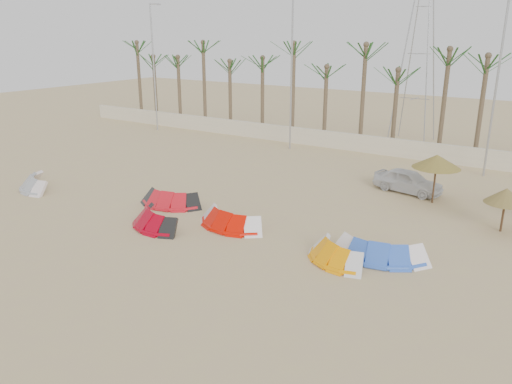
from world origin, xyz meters
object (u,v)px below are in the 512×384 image
Objects in this scene: kite_red_mid at (159,217)px; kite_orange at (338,250)px; kite_grey at (40,181)px; kite_blue at (383,247)px; parasol_mid at (506,196)px; car at (408,181)px; parasol_left at (437,161)px; kite_red_left at (174,197)px; kite_red_right at (234,217)px.

kite_orange is (8.54, 1.13, -0.00)m from kite_red_mid.
kite_grey is at bearing -178.12° from kite_orange.
parasol_mid is at bearing 56.96° from kite_blue.
car is (-0.35, 10.29, 0.24)m from kite_orange.
parasol_left is (-0.06, 7.92, 1.85)m from kite_blue.
kite_grey is 8.73m from kite_red_left.
kite_red_left is at bearing 179.03° from kite_blue.
kite_grey is at bearing 176.94° from kite_red_mid.
kite_red_left and kite_red_right have the same top height.
kite_blue is at bearing -123.04° from parasol_mid.
car is at bearing 146.81° from parasol_left.
kite_grey is 1.02× the size of kite_red_right.
kite_orange is 9.47m from parasol_left.
parasol_left reaches higher than kite_red_right.
kite_red_right is (4.35, -0.72, 0.00)m from kite_red_left.
parasol_left is 0.68× the size of car.
car is (5.26, 9.54, 0.24)m from kite_red_right.
parasol_left is at bearing 34.39° from kite_red_left.
kite_grey is 24.61m from parasol_mid.
kite_red_left is 13.80m from parasol_left.
car is (-1.68, 1.10, -1.61)m from parasol_left.
parasol_mid is (23.43, 7.42, 1.29)m from kite_grey.
kite_orange is at bearing -7.59° from kite_red_right.
car reaches higher than kite_blue.
parasol_left is 1.27× the size of parasol_mid.
kite_orange is 1.63× the size of parasol_mid.
kite_red_mid is 8.62m from kite_orange.
kite_red_left is 0.93× the size of car.
kite_orange is at bearing -8.37° from kite_red_left.
kite_red_mid is 15.75m from parasol_mid.
parasol_mid is at bearing 30.42° from kite_red_mid.
kite_grey is 0.96× the size of car.
kite_red_right is at bearing 172.41° from kite_orange.
kite_grey is 1.02× the size of kite_red_mid.
kite_red_right is at bearing 161.49° from car.
kite_red_mid is 1.01× the size of kite_red_right.
parasol_mid is (14.95, 5.35, 1.29)m from kite_red_left.
kite_orange is 0.87× the size of car.
parasol_mid reaches higher than kite_red_right.
kite_red_right is 1.37× the size of parasol_left.
kite_red_mid and kite_red_right have the same top height.
kite_red_right is 1.75× the size of parasol_mid.
kite_blue is (11.35, -0.19, 0.00)m from kite_red_left.
kite_blue is 1.89× the size of parasol_mid.
kite_red_mid is 0.94× the size of car.
parasol_left reaches higher than kite_grey.
kite_red_left and kite_orange have the same top height.
parasol_left is (9.87, 10.32, 1.85)m from kite_red_mid.
kite_blue is at bearing -158.73° from car.
kite_red_left is 13.05m from car.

